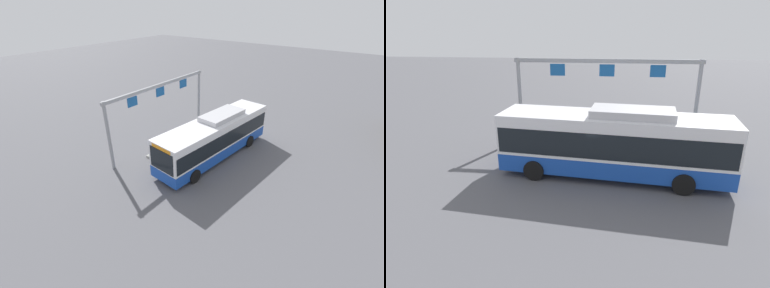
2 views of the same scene
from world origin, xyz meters
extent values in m
plane|color=#56565B|center=(0.00, 0.00, 0.00)|extent=(120.00, 120.00, 0.00)
cube|color=#9E9E99|center=(-1.60, -2.81, 0.08)|extent=(10.00, 2.80, 0.16)
cube|color=#1947AD|center=(0.00, 0.00, 0.77)|extent=(11.08, 3.63, 0.85)
cube|color=silver|center=(0.00, 0.00, 2.15)|extent=(11.08, 3.63, 1.90)
cube|color=black|center=(0.00, 0.00, 1.95)|extent=(10.86, 3.65, 1.20)
cube|color=black|center=(5.43, -0.58, 2.05)|extent=(0.26, 2.12, 1.50)
cube|color=#B7B7BC|center=(-0.81, 0.09, 3.28)|extent=(3.97, 2.14, 0.36)
cube|color=orange|center=(5.36, -0.57, 2.90)|extent=(0.30, 1.75, 0.28)
cylinder|color=black|center=(3.74, 0.81, 0.50)|extent=(1.03, 0.40, 1.00)
cylinder|color=black|center=(3.49, -1.58, 0.50)|extent=(1.03, 0.40, 1.00)
cylinder|color=black|center=(-3.09, 1.54, 0.50)|extent=(1.03, 0.40, 1.00)
cylinder|color=black|center=(-3.35, -0.85, 0.50)|extent=(1.03, 0.40, 1.00)
cylinder|color=maroon|center=(3.26, -2.75, 0.58)|extent=(0.37, 0.37, 0.85)
cylinder|color=#476B4C|center=(3.26, -2.75, 1.31)|extent=(0.45, 0.45, 0.60)
sphere|color=brown|center=(3.26, -2.75, 1.72)|extent=(0.22, 0.22, 0.22)
cube|color=#4C8447|center=(3.37, -2.99, 1.34)|extent=(0.33, 0.28, 0.40)
cylinder|color=slate|center=(4.28, -2.32, 0.42)|extent=(0.36, 0.36, 0.85)
cylinder|color=slate|center=(4.28, -2.32, 1.15)|extent=(0.44, 0.44, 0.60)
sphere|color=#9E755B|center=(4.28, -2.32, 1.56)|extent=(0.22, 0.22, 0.22)
cube|color=#BF7F1E|center=(4.38, -2.56, 1.18)|extent=(0.33, 0.27, 0.40)
cylinder|color=gray|center=(-4.92, -5.02, 2.60)|extent=(0.24, 0.24, 5.20)
cylinder|color=gray|center=(5.94, -5.02, 2.60)|extent=(0.24, 0.24, 5.20)
cube|color=gray|center=(0.51, -5.02, 5.05)|extent=(11.25, 0.20, 0.24)
cube|color=#144C8C|center=(-2.48, -5.02, 4.50)|extent=(0.90, 0.08, 0.70)
cube|color=#144C8C|center=(0.51, -5.02, 4.50)|extent=(0.90, 0.08, 0.70)
cube|color=#144C8C|center=(3.49, -5.02, 4.50)|extent=(0.90, 0.08, 0.70)
cylinder|color=#2D5133|center=(-5.94, -2.96, 0.61)|extent=(0.52, 0.52, 0.90)
camera|label=1|loc=(15.66, 9.48, 11.04)|focal=24.76mm
camera|label=2|loc=(0.18, 14.38, 7.00)|focal=29.80mm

